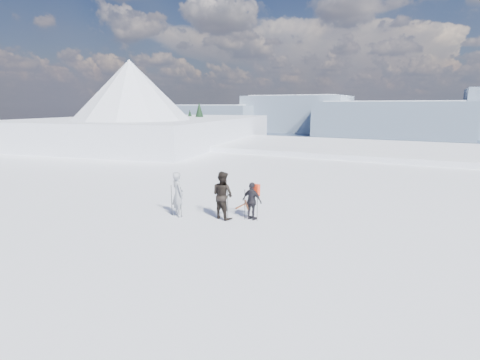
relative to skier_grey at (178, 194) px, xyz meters
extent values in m
plane|color=white|center=(4.10, 57.59, -18.46)|extent=(220.00, 208.01, 71.62)
cube|color=white|center=(4.10, 27.59, -7.46)|extent=(180.00, 16.00, 14.00)
plane|color=navy|center=(4.10, 287.59, -30.96)|extent=(820.00, 820.00, 0.00)
cube|color=slate|center=(-275.90, 437.59, -13.96)|extent=(150.00, 80.00, 34.00)
cube|color=white|center=(-275.90, 437.59, 0.04)|extent=(127.50, 70.00, 8.00)
cube|color=slate|center=(-155.90, 467.59, -7.96)|extent=(130.00, 80.00, 46.00)
cube|color=white|center=(-155.90, 467.59, 12.04)|extent=(110.50, 70.00, 8.00)
cube|color=slate|center=(-35.90, 437.59, -11.96)|extent=(160.00, 80.00, 38.00)
cube|color=white|center=(-35.90, 437.59, 4.04)|extent=(136.00, 70.00, 8.00)
cube|color=white|center=(-23.90, 25.59, -5.96)|extent=(29.19, 35.68, 16.00)
cone|color=white|center=(-20.90, 19.59, 4.04)|extent=(18.00, 18.00, 9.00)
cone|color=white|center=(-28.90, 29.59, 0.04)|extent=(16.00, 16.00, 8.00)
cube|color=#2D2B28|center=(-17.90, 33.59, -9.96)|extent=(21.55, 17.87, 14.25)
cone|color=black|center=(-19.90, 31.59, -2.46)|extent=(7.28, 7.28, 13.00)
cone|color=black|center=(-14.90, 32.59, -3.96)|extent=(5.60, 5.60, 10.00)
cone|color=black|center=(-20.90, 28.59, -3.46)|extent=(6.16, 6.16, 11.00)
cone|color=black|center=(-17.90, 25.59, -4.46)|extent=(5.04, 5.04, 9.00)
cone|color=black|center=(-13.90, 29.59, -3.96)|extent=(5.60, 5.60, 10.00)
cone|color=black|center=(-22.90, 33.59, -2.96)|extent=(6.72, 6.72, 12.00)
cone|color=black|center=(-15.90, 27.59, -3.46)|extent=(6.16, 6.16, 11.00)
imported|color=gray|center=(0.00, 0.00, 0.00)|extent=(0.83, 0.75, 1.91)
imported|color=black|center=(1.84, 0.60, 0.04)|extent=(1.12, 0.96, 1.99)
imported|color=black|center=(2.99, 1.01, -0.17)|extent=(0.97, 0.52, 1.57)
cube|color=#F63817|center=(3.03, 1.25, 0.85)|extent=(0.36, 0.24, 0.49)
cylinder|color=black|center=(-0.30, -0.05, -0.29)|extent=(0.02, 0.02, 1.33)
cylinder|color=black|center=(0.22, -0.10, -0.30)|extent=(0.02, 0.02, 1.31)
cylinder|color=black|center=(1.59, 0.56, -0.32)|extent=(0.02, 0.02, 1.28)
cylinder|color=black|center=(2.11, 0.53, -0.32)|extent=(0.02, 0.02, 1.27)
cylinder|color=black|center=(2.73, 0.87, -0.32)|extent=(0.02, 0.02, 1.28)
cylinder|color=black|center=(3.26, 0.93, -0.34)|extent=(0.02, 0.02, 1.23)
cube|color=black|center=(1.63, 2.97, -0.94)|extent=(0.11, 1.70, 0.03)
cube|color=black|center=(1.77, 2.97, -0.94)|extent=(0.97, 1.49, 0.03)
camera|label=1|loc=(9.42, -12.37, 3.70)|focal=28.00mm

